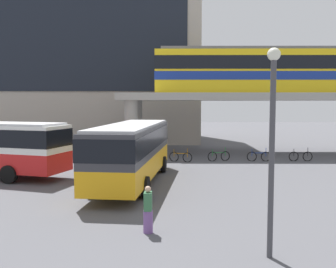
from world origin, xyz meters
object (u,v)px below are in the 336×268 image
at_px(train, 302,70).
at_px(bicycle_blue, 259,156).
at_px(pedestrian_waiting_near_stop, 148,211).
at_px(station_building, 76,52).
at_px(bicycle_orange, 181,157).
at_px(bicycle_green, 219,156).
at_px(bicycle_black, 301,156).
at_px(bus_main, 132,147).

height_order(train, bicycle_blue, train).
xyz_separation_m(train, pedestrian_waiting_near_stop, (-11.92, -20.58, -6.38)).
bearing_deg(pedestrian_waiting_near_stop, bicycle_blue, 65.25).
height_order(station_building, bicycle_orange, station_building).
relative_size(bicycle_green, bicycle_blue, 0.97).
bearing_deg(bicycle_blue, bicycle_black, 1.38).
xyz_separation_m(station_building, train, (22.33, -12.56, -3.13)).
bearing_deg(bus_main, pedestrian_waiting_near_stop, -80.70).
distance_m(station_building, pedestrian_waiting_near_stop, 36.01).
height_order(train, bicycle_orange, train).
xyz_separation_m(bicycle_green, bicycle_black, (6.13, -0.05, 0.00)).
bearing_deg(bicycle_black, station_building, 140.75).
distance_m(train, bicycle_orange, 13.37).
distance_m(bicycle_orange, pedestrian_waiting_near_stop, 15.73).
height_order(bicycle_green, bicycle_orange, same).
height_order(bicycle_orange, bicycle_blue, same).
xyz_separation_m(bicycle_orange, bicycle_blue, (5.86, 0.32, 0.00)).
distance_m(bicycle_blue, pedestrian_waiting_near_stop, 17.59).
bearing_deg(bicycle_black, pedestrian_waiting_near_stop, -123.23).
distance_m(bicycle_green, bicycle_orange, 2.92).
bearing_deg(bicycle_blue, pedestrian_waiting_near_stop, -114.75).
relative_size(train, bicycle_black, 13.97).
xyz_separation_m(station_building, bicycle_blue, (17.77, -17.16, -9.90)).
bearing_deg(train, bicycle_blue, -134.69).
distance_m(station_building, bicycle_black, 28.77).
xyz_separation_m(station_building, bicycle_black, (20.92, -17.09, -9.90)).
height_order(bicycle_orange, pedestrian_waiting_near_stop, pedestrian_waiting_near_stop).
height_order(bicycle_blue, pedestrian_waiting_near_stop, pedestrian_waiting_near_stop).
relative_size(train, bus_main, 2.22).
distance_m(station_building, bicycle_orange, 23.35).
xyz_separation_m(bicycle_green, bicycle_blue, (2.98, -0.13, 0.00)).
bearing_deg(station_building, bicycle_orange, -55.75).
bearing_deg(pedestrian_waiting_near_stop, bicycle_green, 74.76).
bearing_deg(bicycle_blue, bicycle_orange, -176.91).
bearing_deg(bicycle_orange, bicycle_black, 2.49).
relative_size(station_building, train, 1.14).
bearing_deg(train, bus_main, -136.29).
relative_size(bus_main, bicycle_green, 6.48).
bearing_deg(station_building, train, -29.35).
xyz_separation_m(station_building, bicycle_orange, (11.90, -17.48, -9.90)).
bearing_deg(bicycle_green, bicycle_black, -0.48).
relative_size(bus_main, bicycle_orange, 6.62).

